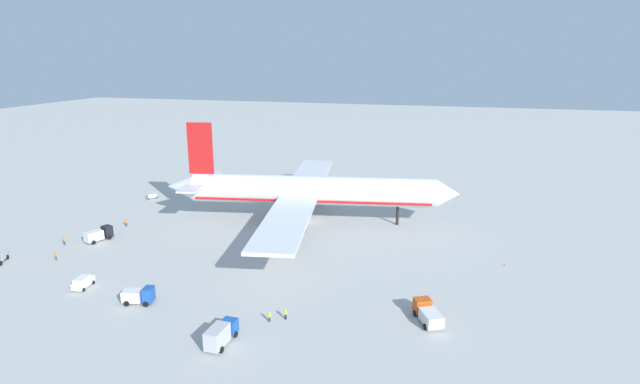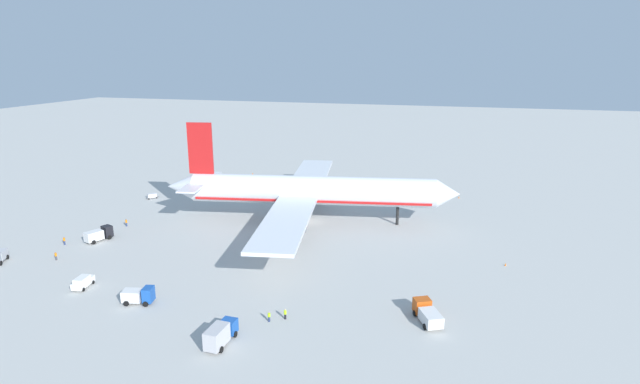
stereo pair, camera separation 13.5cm
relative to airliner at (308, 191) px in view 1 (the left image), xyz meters
name	(u,v)px [view 1 (the left image)]	position (x,y,z in m)	size (l,w,h in m)	color
ground_plane	(313,222)	(1.19, 0.15, -7.68)	(600.00, 600.00, 0.00)	#B2B2AD
airliner	(308,191)	(0.00, 0.00, 0.00)	(70.17, 77.73, 23.62)	silver
service_truck_0	(221,334)	(4.20, -55.01, -6.04)	(2.59, 6.54, 3.07)	#194CA5
service_truck_2	(99,234)	(-39.68, -24.82, -6.20)	(4.00, 6.16, 2.85)	black
service_truck_3	(139,295)	(-14.03, -47.52, -6.26)	(5.26, 3.23, 2.82)	#194CA5
service_truck_4	(428,313)	(31.39, -40.75, -6.31)	(5.12, 6.88, 2.66)	#BF4C14
service_van	(83,282)	(-26.92, -45.07, -6.65)	(2.54, 4.67, 1.97)	white
baggage_cart_1	(152,196)	(-48.13, 7.75, -6.92)	(2.91, 3.11, 1.38)	gray
ground_worker_0	(56,256)	(-40.59, -36.29, -6.82)	(0.52, 0.52, 1.69)	#3F3F47
ground_worker_1	(269,317)	(8.41, -47.30, -6.86)	(0.54, 0.54, 1.62)	navy
ground_worker_2	(126,223)	(-40.00, -14.95, -6.77)	(0.51, 0.51, 1.79)	navy
ground_worker_3	(64,241)	(-45.14, -28.93, -6.76)	(0.48, 0.48, 1.79)	navy
ground_worker_4	(286,314)	(10.51, -45.93, -6.82)	(0.54, 0.54, 1.70)	black
traffic_cone_0	(253,173)	(-32.66, 43.11, -7.40)	(0.36, 0.36, 0.55)	orange
traffic_cone_1	(459,197)	(34.87, 31.41, -7.40)	(0.36, 0.36, 0.55)	orange
traffic_cone_2	(506,264)	(44.29, -15.30, -7.40)	(0.36, 0.36, 0.55)	orange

